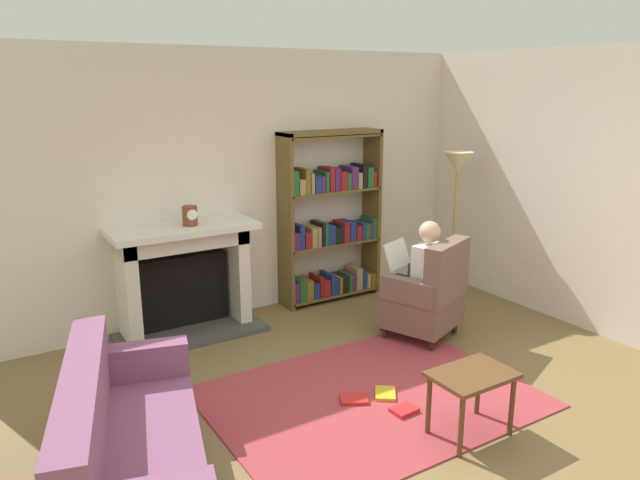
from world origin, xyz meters
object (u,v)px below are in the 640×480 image
(fireplace, at_px, (184,275))
(armchair_reading, at_px, (428,295))
(seated_reader, at_px, (418,273))
(side_table, at_px, (472,383))
(bookshelf, at_px, (331,222))
(mantel_clock, at_px, (190,216))
(sofa_floral, at_px, (128,454))
(floor_lamp, at_px, (457,175))

(fireplace, xyz_separation_m, armchair_reading, (1.90, -1.36, -0.15))
(seated_reader, xyz_separation_m, side_table, (-0.81, -1.50, -0.23))
(armchair_reading, relative_size, seated_reader, 0.85)
(bookshelf, xyz_separation_m, side_table, (-0.66, -2.79, -0.49))
(fireplace, xyz_separation_m, side_table, (1.05, -2.75, -0.18))
(mantel_clock, relative_size, sofa_floral, 0.10)
(bookshelf, height_order, sofa_floral, bookshelf)
(fireplace, relative_size, side_table, 2.49)
(seated_reader, distance_m, sofa_floral, 3.15)
(mantel_clock, bearing_deg, floor_lamp, -11.11)
(sofa_floral, bearing_deg, bookshelf, -36.42)
(fireplace, distance_m, mantel_clock, 0.61)
(side_table, height_order, floor_lamp, floor_lamp)
(armchair_reading, distance_m, floor_lamp, 1.55)
(armchair_reading, height_order, side_table, armchair_reading)
(bookshelf, relative_size, armchair_reading, 1.93)
(seated_reader, xyz_separation_m, floor_lamp, (1.03, 0.60, 0.77))
(sofa_floral, bearing_deg, mantel_clock, -14.21)
(fireplace, relative_size, sofa_floral, 0.76)
(mantel_clock, relative_size, armchair_reading, 0.19)
(fireplace, relative_size, armchair_reading, 1.44)
(mantel_clock, xyz_separation_m, armchair_reading, (1.84, -1.26, -0.75))
(side_table, bearing_deg, fireplace, 110.79)
(fireplace, distance_m, floor_lamp, 3.07)
(mantel_clock, distance_m, seated_reader, 2.20)
(mantel_clock, height_order, sofa_floral, mantel_clock)
(bookshelf, relative_size, side_table, 3.35)
(mantel_clock, height_order, bookshelf, bookshelf)
(armchair_reading, bearing_deg, fireplace, -57.55)
(sofa_floral, distance_m, side_table, 2.23)
(bookshelf, distance_m, armchair_reading, 1.48)
(bookshelf, height_order, seated_reader, bookshelf)
(armchair_reading, xyz_separation_m, side_table, (-0.85, -1.39, -0.03))
(mantel_clock, bearing_deg, sofa_floral, -119.11)
(bookshelf, bearing_deg, sofa_floral, -141.33)
(fireplace, bearing_deg, sofa_floral, -116.74)
(sofa_floral, relative_size, side_table, 3.26)
(side_table, bearing_deg, bookshelf, 76.73)
(fireplace, relative_size, floor_lamp, 0.85)
(seated_reader, distance_m, side_table, 1.72)
(fireplace, xyz_separation_m, seated_reader, (1.86, -1.25, 0.05))
(mantel_clock, bearing_deg, bookshelf, 4.72)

